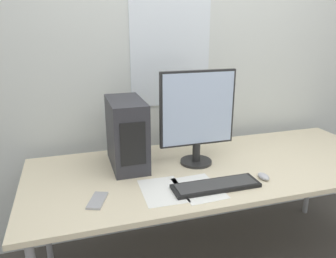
{
  "coord_description": "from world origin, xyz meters",
  "views": [
    {
      "loc": [
        -0.82,
        -1.21,
        1.56
      ],
      "look_at": [
        -0.31,
        0.44,
        1.0
      ],
      "focal_mm": 35.0,
      "sensor_mm": 36.0,
      "label": 1
    }
  ],
  "objects_px": {
    "pc_tower": "(127,133)",
    "cell_phone": "(97,200)",
    "monitor_main": "(197,115)",
    "keyboard": "(216,186)",
    "mouse": "(263,176)"
  },
  "relations": [
    {
      "from": "monitor_main",
      "to": "keyboard",
      "type": "bearing_deg",
      "value": -93.44
    },
    {
      "from": "pc_tower",
      "to": "cell_phone",
      "type": "relative_size",
      "value": 2.38
    },
    {
      "from": "monitor_main",
      "to": "mouse",
      "type": "distance_m",
      "value": 0.51
    },
    {
      "from": "cell_phone",
      "to": "pc_tower",
      "type": "bearing_deg",
      "value": 81.64
    },
    {
      "from": "pc_tower",
      "to": "keyboard",
      "type": "distance_m",
      "value": 0.61
    },
    {
      "from": "monitor_main",
      "to": "cell_phone",
      "type": "height_order",
      "value": "monitor_main"
    },
    {
      "from": "pc_tower",
      "to": "monitor_main",
      "type": "bearing_deg",
      "value": -13.55
    },
    {
      "from": "monitor_main",
      "to": "cell_phone",
      "type": "xyz_separation_m",
      "value": [
        -0.63,
        -0.29,
        -0.3
      ]
    },
    {
      "from": "monitor_main",
      "to": "keyboard",
      "type": "relative_size",
      "value": 1.22
    },
    {
      "from": "pc_tower",
      "to": "monitor_main",
      "type": "relative_size",
      "value": 0.71
    },
    {
      "from": "keyboard",
      "to": "cell_phone",
      "type": "bearing_deg",
      "value": 176.2
    },
    {
      "from": "monitor_main",
      "to": "cell_phone",
      "type": "distance_m",
      "value": 0.75
    },
    {
      "from": "keyboard",
      "to": "mouse",
      "type": "relative_size",
      "value": 5.38
    },
    {
      "from": "pc_tower",
      "to": "monitor_main",
      "type": "xyz_separation_m",
      "value": [
        0.41,
        -0.1,
        0.11
      ]
    },
    {
      "from": "monitor_main",
      "to": "keyboard",
      "type": "distance_m",
      "value": 0.44
    }
  ]
}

